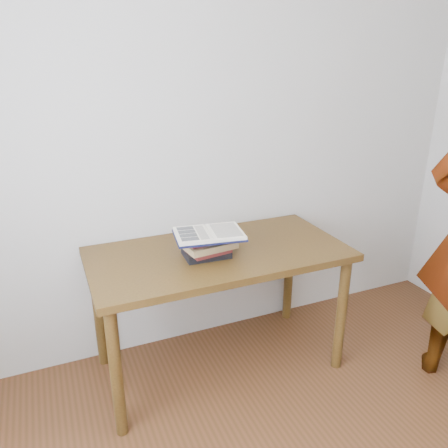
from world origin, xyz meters
name	(u,v)px	position (x,y,z in m)	size (l,w,h in m)	color
desk	(219,267)	(-0.11, 1.38, 0.65)	(1.40, 0.70, 0.75)	#4F3513
book_stack	(207,246)	(-0.19, 1.33, 0.81)	(0.28, 0.21, 0.13)	black
open_book	(209,234)	(-0.19, 1.31, 0.89)	(0.38, 0.29, 0.03)	black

